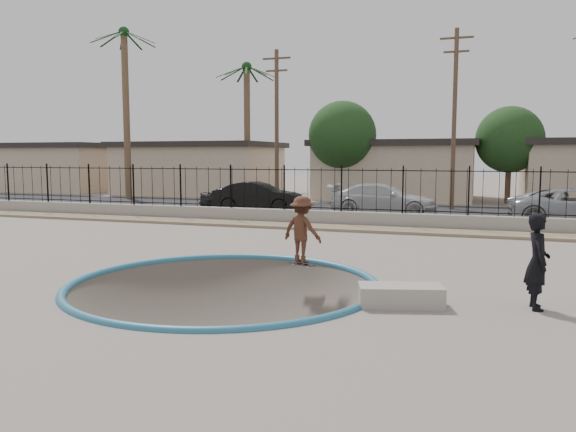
% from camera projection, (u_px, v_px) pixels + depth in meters
% --- Properties ---
extents(ground, '(120.00, 120.00, 2.20)m').
position_uv_depth(ground, '(350.00, 246.00, 24.98)').
color(ground, slate).
rests_on(ground, ground).
extents(bowl_pit, '(6.84, 6.84, 1.80)m').
position_uv_depth(bowl_pit, '(224.00, 285.00, 12.63)').
color(bowl_pit, '#4A4239').
rests_on(bowl_pit, ground).
extents(coping_ring, '(7.04, 7.04, 0.20)m').
position_uv_depth(coping_ring, '(224.00, 285.00, 12.63)').
color(coping_ring, '#286783').
rests_on(coping_ring, ground).
extents(rock_strip, '(42.00, 1.60, 0.11)m').
position_uv_depth(rock_strip, '(335.00, 228.00, 22.22)').
color(rock_strip, '#998764').
rests_on(rock_strip, ground).
extents(retaining_wall, '(42.00, 0.45, 0.60)m').
position_uv_depth(retaining_wall, '(341.00, 218.00, 23.23)').
color(retaining_wall, gray).
rests_on(retaining_wall, ground).
extents(fence, '(40.00, 0.04, 1.80)m').
position_uv_depth(fence, '(341.00, 190.00, 23.10)').
color(fence, black).
rests_on(fence, retaining_wall).
extents(street, '(90.00, 8.00, 0.04)m').
position_uv_depth(street, '(371.00, 210.00, 29.56)').
color(street, black).
rests_on(street, ground).
extents(house_west_far, '(10.60, 8.60, 3.90)m').
position_uv_depth(house_west_far, '(62.00, 167.00, 47.28)').
color(house_west_far, tan).
rests_on(house_west_far, ground).
extents(house_west, '(11.60, 8.60, 3.90)m').
position_uv_depth(house_west, '(200.00, 168.00, 43.11)').
color(house_west, tan).
rests_on(house_west, ground).
extents(house_center, '(10.60, 8.60, 3.90)m').
position_uv_depth(house_center, '(397.00, 169.00, 38.29)').
color(house_center, tan).
rests_on(house_center, ground).
extents(palm_left, '(2.30, 2.30, 11.30)m').
position_uv_depth(palm_left, '(125.00, 79.00, 36.99)').
color(palm_left, brown).
rests_on(palm_left, ground).
extents(palm_mid, '(2.30, 2.30, 9.30)m').
position_uv_depth(palm_mid, '(247.00, 100.00, 38.65)').
color(palm_mid, brown).
rests_on(palm_mid, ground).
extents(utility_pole_left, '(1.70, 0.24, 9.00)m').
position_uv_depth(utility_pole_left, '(277.00, 125.00, 32.87)').
color(utility_pole_left, '#473323').
rests_on(utility_pole_left, ground).
extents(utility_pole_mid, '(1.70, 0.24, 9.50)m').
position_uv_depth(utility_pole_mid, '(454.00, 116.00, 29.63)').
color(utility_pole_mid, '#473323').
rests_on(utility_pole_mid, ground).
extents(street_tree_left, '(4.32, 4.32, 6.36)m').
position_uv_depth(street_tree_left, '(342.00, 135.00, 35.73)').
color(street_tree_left, '#473323').
rests_on(street_tree_left, ground).
extents(street_tree_mid, '(3.96, 3.96, 5.83)m').
position_uv_depth(street_tree_mid, '(510.00, 140.00, 33.49)').
color(street_tree_mid, '#473323').
rests_on(street_tree_mid, ground).
extents(skater, '(1.27, 0.95, 1.75)m').
position_uv_depth(skater, '(302.00, 233.00, 14.65)').
color(skater, brown).
rests_on(skater, ground).
extents(skateboard, '(0.77, 0.49, 0.07)m').
position_uv_depth(skateboard, '(302.00, 264.00, 14.74)').
color(skateboard, black).
rests_on(skateboard, ground).
extents(videographer, '(0.52, 0.72, 1.82)m').
position_uv_depth(videographer, '(538.00, 262.00, 10.53)').
color(videographer, black).
rests_on(videographer, ground).
extents(concrete_ledge, '(1.73, 1.11, 0.40)m').
position_uv_depth(concrete_ledge, '(401.00, 295.00, 10.85)').
color(concrete_ledge, gray).
rests_on(concrete_ledge, ground).
extents(car_a, '(3.84, 1.85, 1.26)m').
position_uv_depth(car_a, '(236.00, 198.00, 29.66)').
color(car_a, black).
rests_on(car_a, street).
extents(car_b, '(4.69, 1.99, 1.50)m').
position_uv_depth(car_b, '(258.00, 197.00, 28.98)').
color(car_b, black).
rests_on(car_b, street).
extents(car_c, '(5.19, 2.14, 1.50)m').
position_uv_depth(car_c, '(383.00, 199.00, 27.29)').
color(car_c, '#BDBDBF').
rests_on(car_c, street).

